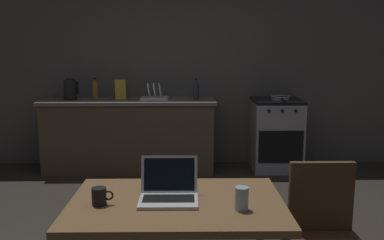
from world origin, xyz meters
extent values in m
cube|color=#4F4C4A|center=(0.30, 2.54, 1.39)|extent=(6.40, 0.10, 2.78)
cube|color=#4C3D2D|center=(-0.59, 2.19, 0.43)|extent=(2.10, 0.60, 0.86)
cube|color=#66605B|center=(-0.59, 2.19, 0.88)|extent=(2.16, 0.64, 0.04)
cube|color=gray|center=(1.27, 2.19, 0.43)|extent=(0.60, 0.60, 0.86)
cube|color=black|center=(1.27, 2.19, 0.88)|extent=(0.60, 0.60, 0.04)
cube|color=black|center=(1.27, 1.88, 0.36)|extent=(0.54, 0.01, 0.40)
cylinder|color=black|center=(1.11, 1.87, 0.80)|extent=(0.04, 0.02, 0.04)
cylinder|color=black|center=(1.27, 1.87, 0.80)|extent=(0.04, 0.02, 0.04)
cylinder|color=black|center=(1.43, 1.87, 0.80)|extent=(0.04, 0.02, 0.04)
cube|color=brown|center=(0.07, -0.85, 0.71)|extent=(1.17, 0.78, 0.04)
cylinder|color=brown|center=(-0.45, -0.52, 0.35)|extent=(0.05, 0.05, 0.69)
cylinder|color=brown|center=(0.60, -0.52, 0.35)|extent=(0.05, 0.05, 0.69)
cube|color=#4C331E|center=(0.92, -0.69, 0.69)|extent=(0.38, 0.04, 0.42)
cube|color=silver|center=(0.03, -0.88, 0.74)|extent=(0.32, 0.22, 0.02)
cube|color=black|center=(0.03, -0.86, 0.75)|extent=(0.28, 0.12, 0.00)
cube|color=silver|center=(0.03, -0.74, 0.85)|extent=(0.32, 0.07, 0.20)
cube|color=black|center=(0.03, -0.74, 0.85)|extent=(0.29, 0.05, 0.18)
cylinder|color=black|center=(-1.32, 2.19, 0.91)|extent=(0.16, 0.16, 0.02)
cylinder|color=black|center=(-1.32, 2.19, 1.04)|extent=(0.16, 0.16, 0.23)
cylinder|color=black|center=(-1.32, 2.19, 1.16)|extent=(0.09, 0.09, 0.02)
cube|color=black|center=(-1.22, 2.19, 1.05)|extent=(0.02, 0.02, 0.16)
cylinder|color=#2D2D33|center=(0.25, 2.14, 1.00)|extent=(0.08, 0.08, 0.19)
cone|color=#2D2D33|center=(0.25, 2.14, 1.12)|extent=(0.08, 0.08, 0.06)
cylinder|color=black|center=(0.25, 2.14, 1.16)|extent=(0.03, 0.03, 0.02)
cylinder|color=gray|center=(1.30, 2.17, 0.91)|extent=(0.23, 0.23, 0.01)
torus|color=gray|center=(1.30, 2.17, 0.94)|extent=(0.25, 0.25, 0.02)
cylinder|color=black|center=(1.30, 1.96, 0.92)|extent=(0.02, 0.18, 0.02)
cylinder|color=black|center=(-0.34, -0.90, 0.78)|extent=(0.08, 0.08, 0.09)
torus|color=black|center=(-0.29, -0.90, 0.78)|extent=(0.05, 0.01, 0.05)
cylinder|color=#99B7C6|center=(0.41, -0.98, 0.79)|extent=(0.07, 0.07, 0.12)
cube|color=gold|center=(-0.69, 2.21, 1.03)|extent=(0.13, 0.05, 0.24)
cube|color=silver|center=(-0.27, 2.19, 0.92)|extent=(0.34, 0.26, 0.03)
cylinder|color=white|center=(-0.34, 2.19, 1.02)|extent=(0.04, 0.18, 0.18)
cylinder|color=white|center=(-0.27, 2.19, 1.02)|extent=(0.04, 0.18, 0.18)
cylinder|color=white|center=(-0.20, 2.19, 1.02)|extent=(0.04, 0.18, 0.18)
cylinder|color=#8C601E|center=(-1.02, 2.27, 1.00)|extent=(0.08, 0.08, 0.18)
cone|color=#8C601E|center=(-1.02, 2.27, 1.12)|extent=(0.08, 0.08, 0.06)
cylinder|color=black|center=(-1.02, 2.27, 1.16)|extent=(0.04, 0.04, 0.02)
camera|label=1|loc=(0.13, -3.04, 1.57)|focal=39.36mm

